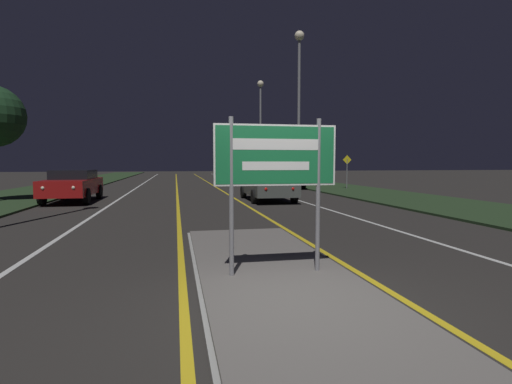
{
  "coord_description": "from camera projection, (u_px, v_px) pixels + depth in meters",
  "views": [
    {
      "loc": [
        -1.48,
        -4.53,
        1.78
      ],
      "look_at": [
        0.0,
        2.78,
        1.23
      ],
      "focal_mm": 28.0,
      "sensor_mm": 36.0,
      "label": 1
    }
  ],
  "objects": [
    {
      "name": "centre_line_yellow_left",
      "position": [
        177.0,
        187.0,
        29.02
      ],
      "size": [
        0.12,
        70.0,
        0.01
      ],
      "color": "gold",
      "rests_on": "ground_plane"
    },
    {
      "name": "highway_sign",
      "position": [
        276.0,
        164.0,
        5.97
      ],
      "size": [
        1.87,
        0.07,
        2.35
      ],
      "color": "gray",
      "rests_on": "median_island"
    },
    {
      "name": "streetlight_right_near",
      "position": [
        299.0,
        81.0,
        25.58
      ],
      "size": [
        0.62,
        0.62,
        10.16
      ],
      "color": "gray",
      "rests_on": "ground_plane"
    },
    {
      "name": "ground_plane",
      "position": [
        301.0,
        309.0,
        4.85
      ],
      "size": [
        160.0,
        160.0,
        0.0
      ],
      "primitive_type": "plane",
      "color": "#282623"
    },
    {
      "name": "car_receding_0",
      "position": [
        268.0,
        184.0,
        18.71
      ],
      "size": [
        2.02,
        4.62,
        1.46
      ],
      "color": "#4C514C",
      "rests_on": "ground_plane"
    },
    {
      "name": "edge_line_white_left",
      "position": [
        92.0,
        188.0,
        27.87
      ],
      "size": [
        0.1,
        70.0,
        0.01
      ],
      "color": "silver",
      "rests_on": "ground_plane"
    },
    {
      "name": "lane_line_white_right",
      "position": [
        252.0,
        186.0,
        30.12
      ],
      "size": [
        0.12,
        70.0,
        0.01
      ],
      "color": "silver",
      "rests_on": "ground_plane"
    },
    {
      "name": "edge_line_white_right",
      "position": [
        290.0,
        186.0,
        30.71
      ],
      "size": [
        0.1,
        70.0,
        0.01
      ],
      "color": "silver",
      "rests_on": "ground_plane"
    },
    {
      "name": "lane_line_white_left",
      "position": [
        137.0,
        188.0,
        28.46
      ],
      "size": [
        0.12,
        70.0,
        0.01
      ],
      "color": "silver",
      "rests_on": "ground_plane"
    },
    {
      "name": "centre_line_yellow_right",
      "position": [
        215.0,
        187.0,
        29.57
      ],
      "size": [
        0.12,
        70.0,
        0.01
      ],
      "color": "gold",
      "rests_on": "ground_plane"
    },
    {
      "name": "median_island",
      "position": [
        275.0,
        276.0,
        6.1
      ],
      "size": [
        2.42,
        8.15,
        0.1
      ],
      "color": "#999993",
      "rests_on": "ground_plane"
    },
    {
      "name": "car_approaching_0",
      "position": [
        73.0,
        185.0,
        18.18
      ],
      "size": [
        1.97,
        4.7,
        1.45
      ],
      "color": "maroon",
      "rests_on": "ground_plane"
    },
    {
      "name": "warning_sign",
      "position": [
        347.0,
        168.0,
        26.38
      ],
      "size": [
        0.6,
        0.06,
        2.19
      ],
      "color": "gray",
      "rests_on": "verge_right"
    },
    {
      "name": "streetlight_right_far",
      "position": [
        260.0,
        112.0,
        38.64
      ],
      "size": [
        0.62,
        0.62,
        9.7
      ],
      "color": "gray",
      "rests_on": "ground_plane"
    },
    {
      "name": "verge_right",
      "position": [
        345.0,
        189.0,
        26.28
      ],
      "size": [
        5.0,
        100.0,
        0.08
      ],
      "color": "#23381E",
      "rests_on": "ground_plane"
    },
    {
      "name": "car_receding_1",
      "position": [
        286.0,
        177.0,
        27.73
      ],
      "size": [
        1.88,
        4.24,
        1.45
      ],
      "color": "black",
      "rests_on": "ground_plane"
    },
    {
      "name": "verge_left",
      "position": [
        31.0,
        194.0,
        22.53
      ],
      "size": [
        5.0,
        100.0,
        0.08
      ],
      "color": "#23381E",
      "rests_on": "ground_plane"
    }
  ]
}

